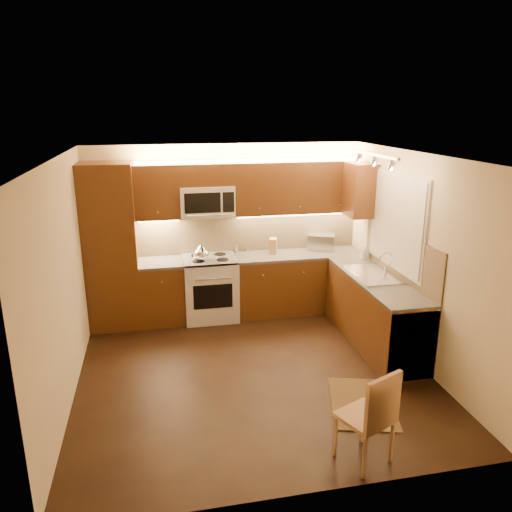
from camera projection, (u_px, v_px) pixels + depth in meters
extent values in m
cube|color=black|center=(253.00, 371.00, 5.88)|extent=(4.00, 4.00, 0.01)
cube|color=beige|center=(253.00, 157.00, 5.16)|extent=(4.00, 4.00, 0.01)
cube|color=beige|center=(226.00, 229.00, 7.40)|extent=(4.00, 0.01, 2.50)
cube|color=beige|center=(306.00, 355.00, 3.65)|extent=(4.00, 0.01, 2.50)
cube|color=beige|center=(63.00, 283.00, 5.13)|extent=(0.01, 4.00, 2.50)
cube|color=beige|center=(417.00, 260.00, 5.91)|extent=(0.01, 4.00, 2.50)
cube|color=#45260E|center=(111.00, 247.00, 6.82)|extent=(0.70, 0.60, 2.30)
cube|color=#45260E|center=(162.00, 293.00, 7.16)|extent=(0.62, 0.60, 0.86)
cube|color=#383533|center=(161.00, 263.00, 7.03)|extent=(0.62, 0.60, 0.04)
cube|color=#45260E|center=(298.00, 283.00, 7.55)|extent=(1.92, 0.60, 0.86)
cube|color=#383533|center=(299.00, 255.00, 7.42)|extent=(1.92, 0.60, 0.04)
cube|color=#45260E|center=(375.00, 313.00, 6.46)|extent=(0.60, 2.00, 0.86)
cube|color=#383533|center=(377.00, 280.00, 6.33)|extent=(0.60, 2.00, 0.04)
cube|color=silver|center=(400.00, 336.00, 5.81)|extent=(0.58, 0.60, 0.84)
cube|color=tan|center=(250.00, 232.00, 7.47)|extent=(3.30, 0.02, 0.60)
cube|color=tan|center=(400.00, 255.00, 6.30)|extent=(0.02, 2.00, 0.60)
cube|color=#45260E|center=(157.00, 192.00, 6.86)|extent=(0.62, 0.35, 0.75)
cube|color=#45260E|center=(298.00, 187.00, 7.26)|extent=(1.92, 0.35, 0.75)
cube|color=#45260E|center=(206.00, 174.00, 6.93)|extent=(0.76, 0.35, 0.31)
cube|color=#45260E|center=(360.00, 190.00, 7.01)|extent=(0.35, 0.50, 0.75)
cube|color=silver|center=(397.00, 221.00, 6.32)|extent=(0.03, 1.44, 1.24)
cube|color=silver|center=(396.00, 221.00, 6.32)|extent=(0.02, 1.36, 1.16)
cube|color=silver|center=(375.00, 154.00, 5.85)|extent=(0.04, 1.20, 0.03)
cube|color=silver|center=(321.00, 242.00, 7.60)|extent=(0.48, 0.43, 0.24)
cube|color=#AE7E4E|center=(273.00, 246.00, 7.40)|extent=(0.15, 0.19, 0.23)
cylinder|color=silver|center=(237.00, 250.00, 7.44)|extent=(0.05, 0.05, 0.09)
cylinder|color=olive|center=(237.00, 250.00, 7.46)|extent=(0.06, 0.06, 0.08)
cylinder|color=silver|center=(247.00, 249.00, 7.49)|extent=(0.05, 0.05, 0.10)
cylinder|color=#A45831|center=(237.00, 249.00, 7.45)|extent=(0.06, 0.06, 0.11)
imported|color=silver|center=(365.00, 251.00, 7.15)|extent=(0.10, 0.11, 0.21)
cube|color=black|center=(362.00, 403.00, 5.23)|extent=(0.88, 1.10, 0.01)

